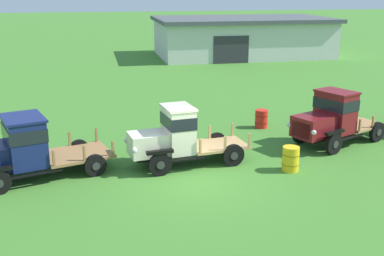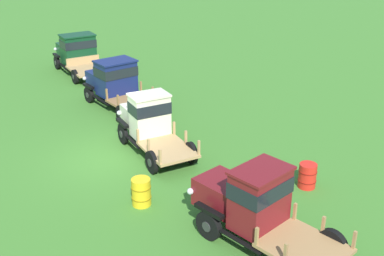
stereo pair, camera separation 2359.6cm
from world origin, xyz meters
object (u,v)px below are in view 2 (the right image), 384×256
at_px(vintage_truck_foreground_near, 78,52).
at_px(oil_drum_near_fence, 307,176).
at_px(vintage_truck_midrow_center, 149,121).
at_px(vintage_truck_far_side, 253,203).
at_px(vintage_truck_second_in_line, 115,81).
at_px(oil_drum_beside_row, 141,192).

bearing_deg(vintage_truck_foreground_near, oil_drum_near_fence, 17.64).
relative_size(vintage_truck_midrow_center, oil_drum_near_fence, 5.50).
xyz_separation_m(vintage_truck_midrow_center, vintage_truck_far_side, (6.90, 1.12, 0.03)).
bearing_deg(vintage_truck_second_in_line, vintage_truck_midrow_center, 2.24).
xyz_separation_m(vintage_truck_far_side, oil_drum_beside_row, (-2.85, -2.51, -0.73)).
relative_size(vintage_truck_foreground_near, vintage_truck_midrow_center, 1.18).
height_order(vintage_truck_far_side, oil_drum_beside_row, vintage_truck_far_side).
relative_size(vintage_truck_foreground_near, vintage_truck_far_side, 1.15).
height_order(vintage_truck_far_side, oil_drum_near_fence, vintage_truck_far_side).
bearing_deg(vintage_truck_far_side, oil_drum_near_fence, 122.82).
height_order(vintage_truck_midrow_center, oil_drum_beside_row, vintage_truck_midrow_center).
bearing_deg(vintage_truck_midrow_center, vintage_truck_far_side, 9.23).
distance_m(oil_drum_beside_row, oil_drum_near_fence, 5.67).
relative_size(vintage_truck_second_in_line, oil_drum_near_fence, 6.17).
relative_size(vintage_truck_far_side, oil_drum_beside_row, 5.36).
xyz_separation_m(vintage_truck_far_side, oil_drum_near_fence, (-2.00, 3.10, -0.75)).
distance_m(vintage_truck_midrow_center, oil_drum_beside_row, 4.34).
bearing_deg(vintage_truck_midrow_center, vintage_truck_second_in_line, -177.76).
bearing_deg(vintage_truck_far_side, oil_drum_beside_row, -138.69).
bearing_deg(vintage_truck_second_in_line, vintage_truck_far_side, 6.16).
xyz_separation_m(vintage_truck_second_in_line, vintage_truck_far_side, (12.35, 1.33, 0.02)).
distance_m(vintage_truck_second_in_line, oil_drum_near_fence, 11.29).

